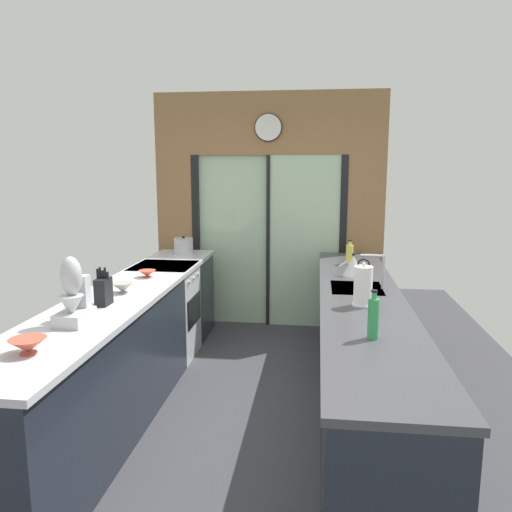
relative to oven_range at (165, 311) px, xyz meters
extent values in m
cube|color=#38383D|center=(0.91, -0.65, -0.47)|extent=(5.04, 7.60, 0.02)
cube|color=olive|center=(0.91, 1.15, 1.89)|extent=(2.64, 0.08, 0.70)
cube|color=#B2D1AD|center=(0.49, 1.17, 0.54)|extent=(0.80, 0.02, 2.00)
cube|color=#B2D1AD|center=(1.33, 1.13, 0.54)|extent=(0.80, 0.02, 2.00)
cube|color=black|center=(0.05, 1.15, 0.54)|extent=(0.08, 0.10, 2.00)
cube|color=black|center=(1.77, 1.15, 0.54)|extent=(0.08, 0.10, 2.00)
cube|color=black|center=(0.91, 1.15, 0.54)|extent=(0.04, 0.10, 2.00)
cube|color=olive|center=(-0.20, 1.15, 0.54)|extent=(0.42, 0.08, 2.00)
cube|color=olive|center=(2.02, 1.15, 0.54)|extent=(0.42, 0.08, 2.00)
cylinder|color=white|center=(0.91, 1.09, 1.84)|extent=(0.29, 0.03, 0.29)
torus|color=black|center=(0.91, 1.09, 1.84)|extent=(0.31, 0.02, 0.31)
cube|color=#1E232D|center=(0.00, -1.57, -0.02)|extent=(0.58, 2.55, 0.88)
cube|color=#1E232D|center=(0.00, 0.63, -0.02)|extent=(0.58, 0.65, 0.88)
cube|color=#BCBCC1|center=(0.00, -0.95, 0.44)|extent=(0.62, 3.80, 0.04)
cube|color=#1E232D|center=(1.82, -0.95, -0.02)|extent=(0.58, 3.80, 0.88)
cube|color=#3D3D42|center=(1.82, -0.95, 0.44)|extent=(0.62, 3.80, 0.04)
cube|color=#B7BABC|center=(1.80, -0.70, 0.44)|extent=(0.40, 0.48, 0.05)
cylinder|color=#B7BABC|center=(2.00, -0.70, 0.60)|extent=(0.02, 0.02, 0.27)
cylinder|color=#B7BABC|center=(1.91, -0.70, 0.72)|extent=(0.18, 0.02, 0.02)
cube|color=#B7BABC|center=(0.00, 0.00, -0.02)|extent=(0.58, 0.60, 0.88)
cube|color=black|center=(0.29, 0.00, 0.02)|extent=(0.01, 0.48, 0.28)
cube|color=black|center=(0.00, 0.00, 0.45)|extent=(0.58, 0.60, 0.03)
cylinder|color=#B7BABC|center=(0.30, -0.18, 0.34)|extent=(0.02, 0.04, 0.04)
cylinder|color=#B7BABC|center=(0.30, 0.00, 0.34)|extent=(0.02, 0.04, 0.04)
cylinder|color=#B7BABC|center=(0.30, 0.18, 0.34)|extent=(0.02, 0.04, 0.04)
cylinder|color=#BC4C38|center=(0.02, -2.36, 0.47)|extent=(0.09, 0.09, 0.01)
cone|color=#BC4C38|center=(0.02, -2.36, 0.51)|extent=(0.19, 0.19, 0.07)
cylinder|color=gray|center=(0.02, -1.09, 0.47)|extent=(0.07, 0.07, 0.01)
cone|color=gray|center=(0.02, -1.09, 0.51)|extent=(0.16, 0.16, 0.07)
cylinder|color=#BC4C38|center=(0.02, -0.53, 0.47)|extent=(0.07, 0.07, 0.01)
cone|color=#BC4C38|center=(0.02, -0.53, 0.50)|extent=(0.15, 0.15, 0.05)
cube|color=black|center=(0.02, -1.43, 0.56)|extent=(0.08, 0.14, 0.19)
cylinder|color=black|center=(-0.02, -1.43, 0.68)|extent=(0.02, 0.02, 0.08)
cylinder|color=black|center=(0.00, -1.43, 0.69)|extent=(0.02, 0.02, 0.09)
cylinder|color=black|center=(0.02, -1.43, 0.68)|extent=(0.02, 0.02, 0.07)
cylinder|color=black|center=(0.04, -1.43, 0.69)|extent=(0.02, 0.02, 0.09)
cylinder|color=black|center=(0.05, -1.43, 0.67)|extent=(0.02, 0.02, 0.06)
cube|color=#B7BABC|center=(0.02, -1.85, 0.50)|extent=(0.17, 0.26, 0.08)
cube|color=#B7BABC|center=(0.02, -1.75, 0.64)|extent=(0.10, 0.08, 0.20)
ellipsoid|color=#B7BABC|center=(0.02, -1.86, 0.76)|extent=(0.13, 0.12, 0.24)
cone|color=#B7BABC|center=(0.02, -1.88, 0.58)|extent=(0.15, 0.15, 0.13)
cylinder|color=#B7BABC|center=(0.02, 0.67, 0.55)|extent=(0.21, 0.21, 0.16)
cylinder|color=#B7BABC|center=(0.02, 0.67, 0.63)|extent=(0.21, 0.21, 0.01)
sphere|color=black|center=(0.02, 0.67, 0.65)|extent=(0.03, 0.03, 0.03)
cone|color=#B7BABC|center=(1.80, -0.24, 0.55)|extent=(0.19, 0.19, 0.18)
sphere|color=black|center=(1.80, -0.24, 0.65)|extent=(0.03, 0.03, 0.03)
cylinder|color=#B7BABC|center=(1.71, -0.24, 0.56)|extent=(0.08, 0.02, 0.07)
torus|color=black|center=(1.89, -0.24, 0.56)|extent=(0.11, 0.01, 0.11)
cylinder|color=#339E56|center=(1.80, -1.90, 0.58)|extent=(0.06, 0.06, 0.23)
cylinder|color=#339E56|center=(1.80, -1.90, 0.71)|extent=(0.03, 0.03, 0.04)
cylinder|color=black|center=(1.80, -1.90, 0.74)|extent=(0.03, 0.03, 0.01)
cylinder|color=#D1CC4C|center=(1.80, 0.30, 0.56)|extent=(0.07, 0.07, 0.19)
cylinder|color=#D1CC4C|center=(1.80, 0.30, 0.67)|extent=(0.03, 0.03, 0.04)
cylinder|color=black|center=(1.80, 0.30, 0.70)|extent=(0.04, 0.04, 0.01)
cylinder|color=#B7BABC|center=(1.80, -1.23, 0.47)|extent=(0.15, 0.15, 0.01)
cylinder|color=white|center=(1.80, -1.23, 0.61)|extent=(0.13, 0.13, 0.27)
sphere|color=#B7BABC|center=(1.80, -1.23, 0.76)|extent=(0.03, 0.03, 0.03)
camera|label=1|loc=(1.48, -4.64, 1.41)|focal=35.19mm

